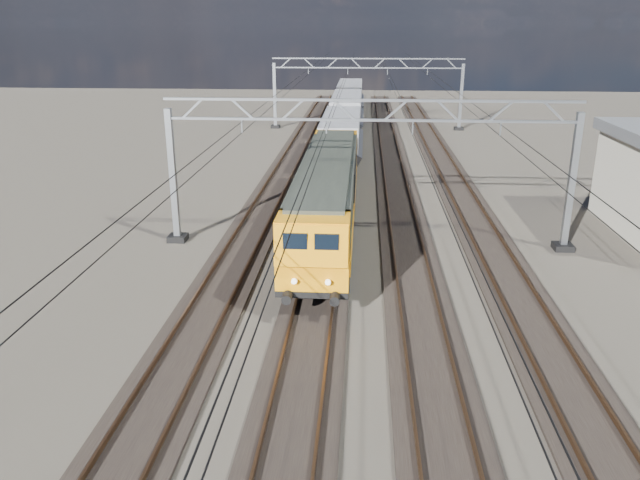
# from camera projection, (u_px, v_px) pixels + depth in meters

# --- Properties ---
(ground) EXTENTS (160.00, 160.00, 0.00)m
(ground) POSITION_uv_depth(u_px,v_px,m) (366.00, 276.00, 27.08)
(ground) COLOR black
(ground) RESTS_ON ground
(track_outer_west) EXTENTS (2.60, 140.00, 0.30)m
(track_outer_west) POSITION_uv_depth(u_px,v_px,m) (230.00, 271.00, 27.45)
(track_outer_west) COLOR black
(track_outer_west) RESTS_ON ground
(track_loco) EXTENTS (2.60, 140.00, 0.30)m
(track_loco) POSITION_uv_depth(u_px,v_px,m) (321.00, 273.00, 27.19)
(track_loco) COLOR black
(track_loco) RESTS_ON ground
(track_inner_east) EXTENTS (2.60, 140.00, 0.30)m
(track_inner_east) POSITION_uv_depth(u_px,v_px,m) (413.00, 276.00, 26.93)
(track_inner_east) COLOR black
(track_inner_east) RESTS_ON ground
(track_outer_east) EXTENTS (2.60, 140.00, 0.30)m
(track_outer_east) POSITION_uv_depth(u_px,v_px,m) (507.00, 278.00, 26.66)
(track_outer_east) COLOR black
(track_outer_east) RESTS_ON ground
(catenary_gantry_mid) EXTENTS (19.90, 0.90, 7.11)m
(catenary_gantry_mid) POSITION_uv_depth(u_px,v_px,m) (368.00, 168.00, 29.57)
(catenary_gantry_mid) COLOR gray
(catenary_gantry_mid) RESTS_ON ground
(catenary_gantry_far) EXTENTS (19.90, 0.90, 7.11)m
(catenary_gantry_far) POSITION_uv_depth(u_px,v_px,m) (367.00, 91.00, 63.48)
(catenary_gantry_far) COLOR gray
(catenary_gantry_far) RESTS_ON ground
(overhead_wires) EXTENTS (12.03, 140.00, 0.53)m
(overhead_wires) POSITION_uv_depth(u_px,v_px,m) (369.00, 117.00, 32.73)
(overhead_wires) COLOR black
(overhead_wires) RESTS_ON ground
(locomotive) EXTENTS (2.76, 21.10, 3.62)m
(locomotive) POSITION_uv_depth(u_px,v_px,m) (328.00, 192.00, 31.43)
(locomotive) COLOR black
(locomotive) RESTS_ON ground
(hopper_wagon_lead) EXTENTS (3.38, 13.00, 3.25)m
(hopper_wagon_lead) POSITION_uv_depth(u_px,v_px,m) (341.00, 135.00, 48.13)
(hopper_wagon_lead) COLOR black
(hopper_wagon_lead) RESTS_ON ground
(hopper_wagon_mid) EXTENTS (3.38, 13.00, 3.25)m
(hopper_wagon_mid) POSITION_uv_depth(u_px,v_px,m) (346.00, 111.00, 61.51)
(hopper_wagon_mid) COLOR black
(hopper_wagon_mid) RESTS_ON ground
(hopper_wagon_third) EXTENTS (3.38, 13.00, 3.25)m
(hopper_wagon_third) POSITION_uv_depth(u_px,v_px,m) (350.00, 95.00, 74.89)
(hopper_wagon_third) COLOR black
(hopper_wagon_third) RESTS_ON ground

